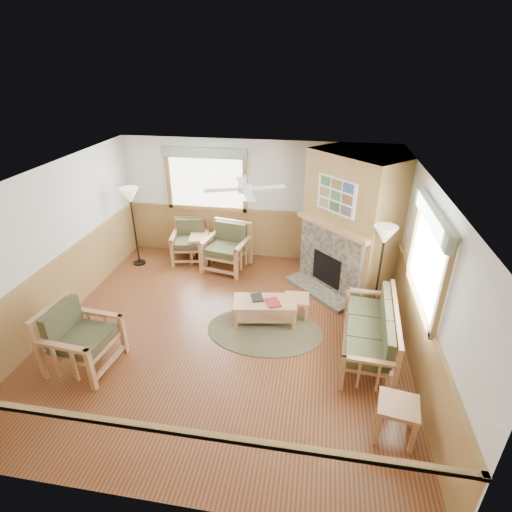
% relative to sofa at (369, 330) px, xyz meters
% --- Properties ---
extents(floor, '(6.00, 6.00, 0.01)m').
position_rel_sofa_xyz_m(floor, '(-2.33, 0.14, -0.44)').
color(floor, brown).
rests_on(floor, ground).
extents(ceiling, '(6.00, 6.00, 0.01)m').
position_rel_sofa_xyz_m(ceiling, '(-2.33, 0.14, 2.27)').
color(ceiling, white).
rests_on(ceiling, floor).
extents(wall_back, '(6.00, 0.02, 2.70)m').
position_rel_sofa_xyz_m(wall_back, '(-2.33, 3.14, 0.92)').
color(wall_back, silver).
rests_on(wall_back, floor).
extents(wall_front, '(6.00, 0.02, 2.70)m').
position_rel_sofa_xyz_m(wall_front, '(-2.33, -2.86, 0.92)').
color(wall_front, silver).
rests_on(wall_front, floor).
extents(wall_left, '(0.02, 6.00, 2.70)m').
position_rel_sofa_xyz_m(wall_left, '(-5.33, 0.14, 0.92)').
color(wall_left, silver).
rests_on(wall_left, floor).
extents(wall_right, '(0.02, 6.00, 2.70)m').
position_rel_sofa_xyz_m(wall_right, '(0.67, 0.14, 0.92)').
color(wall_right, silver).
rests_on(wall_right, floor).
extents(wainscot, '(6.00, 6.00, 1.10)m').
position_rel_sofa_xyz_m(wainscot, '(-2.33, 0.14, 0.12)').
color(wainscot, olive).
rests_on(wainscot, floor).
extents(fireplace, '(3.11, 3.11, 2.70)m').
position_rel_sofa_xyz_m(fireplace, '(-0.28, 2.19, 0.92)').
color(fireplace, olive).
rests_on(fireplace, floor).
extents(window_back, '(1.90, 0.16, 1.50)m').
position_rel_sofa_xyz_m(window_back, '(-3.43, 3.10, 2.10)').
color(window_back, white).
rests_on(window_back, wall_back).
extents(window_right, '(0.16, 1.90, 1.50)m').
position_rel_sofa_xyz_m(window_right, '(0.63, -0.06, 2.10)').
color(window_right, white).
rests_on(window_right, wall_right).
extents(ceiling_fan, '(1.59, 1.59, 0.36)m').
position_rel_sofa_xyz_m(ceiling_fan, '(-2.03, 0.44, 2.23)').
color(ceiling_fan, white).
rests_on(ceiling_fan, ceiling).
extents(sofa, '(1.93, 0.90, 0.87)m').
position_rel_sofa_xyz_m(sofa, '(0.00, 0.00, 0.00)').
color(sofa, '#B28053').
rests_on(sofa, floor).
extents(armchair_back_left, '(0.94, 0.94, 0.91)m').
position_rel_sofa_xyz_m(armchair_back_left, '(-3.77, 2.69, 0.02)').
color(armchair_back_left, '#B28053').
rests_on(armchair_back_left, floor).
extents(armchair_back_right, '(1.05, 1.05, 1.00)m').
position_rel_sofa_xyz_m(armchair_back_right, '(-2.86, 2.38, 0.07)').
color(armchair_back_right, '#B28053').
rests_on(armchair_back_right, floor).
extents(armchair_left, '(0.99, 0.99, 1.02)m').
position_rel_sofa_xyz_m(armchair_left, '(-4.26, -1.01, 0.08)').
color(armchair_left, '#B28053').
rests_on(armchair_left, floor).
extents(coffee_table, '(1.17, 0.71, 0.44)m').
position_rel_sofa_xyz_m(coffee_table, '(-1.72, 0.54, -0.21)').
color(coffee_table, '#B28053').
rests_on(coffee_table, floor).
extents(end_table_chairs, '(0.62, 0.60, 0.59)m').
position_rel_sofa_xyz_m(end_table_chairs, '(-3.50, 2.67, -0.14)').
color(end_table_chairs, '#B28053').
rests_on(end_table_chairs, floor).
extents(end_table_sofa, '(0.55, 0.53, 0.54)m').
position_rel_sofa_xyz_m(end_table_sofa, '(0.22, -1.56, -0.16)').
color(end_table_sofa, '#B28053').
rests_on(end_table_sofa, floor).
extents(footstool, '(0.46, 0.46, 0.38)m').
position_rel_sofa_xyz_m(footstool, '(-1.18, 0.84, -0.24)').
color(footstool, '#B28053').
rests_on(footstool, floor).
extents(braided_rug, '(2.48, 2.48, 0.01)m').
position_rel_sofa_xyz_m(braided_rug, '(-1.68, 0.26, -0.43)').
color(braided_rug, '#4B472E').
rests_on(braided_rug, floor).
extents(floor_lamp_left, '(0.53, 0.53, 1.80)m').
position_rel_sofa_xyz_m(floor_lamp_left, '(-4.88, 2.27, 0.46)').
color(floor_lamp_left, black).
rests_on(floor_lamp_left, floor).
extents(floor_lamp_right, '(0.48, 0.48, 1.74)m').
position_rel_sofa_xyz_m(floor_lamp_right, '(0.22, 1.14, 0.44)').
color(floor_lamp_right, black).
rests_on(floor_lamp_right, floor).
extents(book_red, '(0.32, 0.36, 0.03)m').
position_rel_sofa_xyz_m(book_red, '(-1.57, 0.49, 0.03)').
color(book_red, maroon).
rests_on(book_red, coffee_table).
extents(book_dark, '(0.28, 0.32, 0.03)m').
position_rel_sofa_xyz_m(book_dark, '(-1.87, 0.61, 0.03)').
color(book_dark, black).
rests_on(book_dark, coffee_table).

